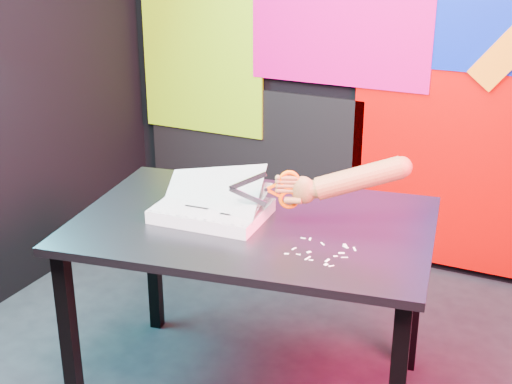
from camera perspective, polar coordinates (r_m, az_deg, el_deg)
The scene contains 7 objects.
room at distance 2.23m, azimuth 0.28°, elevation 10.51°, with size 3.01×3.01×2.71m.
backdrop at distance 3.65m, azimuth 11.20°, elevation 8.07°, with size 2.88×0.05×2.08m.
work_table at distance 2.58m, azimuth -0.21°, elevation -4.02°, with size 1.38×1.03×0.75m.
printout_stack at distance 2.57m, azimuth -3.56°, elevation -1.46°, with size 0.42×0.31×0.20m.
scissors at distance 2.44m, azimuth 2.27°, elevation 0.19°, with size 0.23×0.10×0.14m.
hand_forearm at distance 2.43m, azimuth 7.48°, elevation 0.96°, with size 0.42×0.21×0.18m.
paper_clippings at distance 2.32m, azimuth 5.53°, elevation -4.82°, with size 0.20×0.18×0.00m.
Camera 1 is at (0.94, -1.98, 1.77)m, focal length 50.00 mm.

